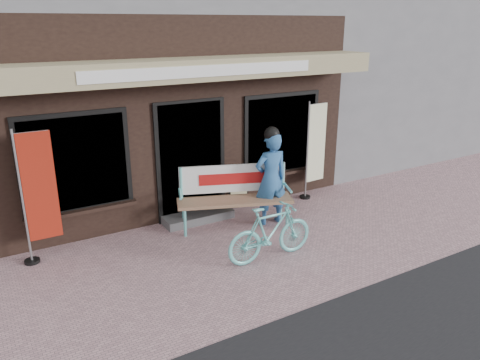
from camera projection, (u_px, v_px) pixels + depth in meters
ground at (247, 260)px, 7.21m from camera, size 70.00×70.00×0.00m
storefront at (131, 45)px, 10.30m from camera, size 7.00×6.77×6.00m
neighbor_right_near at (386, 45)px, 14.89m from camera, size 10.00×7.00×5.60m
bench at (234, 191)px, 8.26m from camera, size 2.06×1.18×1.09m
person at (271, 177)px, 8.27m from camera, size 0.65×0.46×1.78m
bicycle at (271, 232)px, 7.11m from camera, size 1.48×0.44×0.88m
nobori_red at (37, 194)px, 6.89m from camera, size 0.61×0.23×2.08m
nobori_cream at (315, 148)px, 9.53m from camera, size 0.59×0.23×2.01m
menu_stand at (238, 187)px, 9.14m from camera, size 0.41×0.15×0.81m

